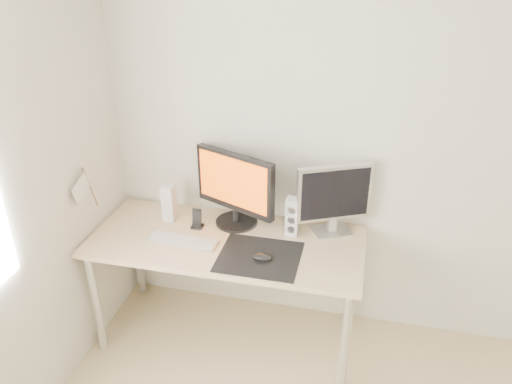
{
  "coord_description": "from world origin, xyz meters",
  "views": [
    {
      "loc": [
        -0.19,
        -1.0,
        2.29
      ],
      "look_at": [
        -0.78,
        1.48,
        1.01
      ],
      "focal_mm": 35.0,
      "sensor_mm": 36.0,
      "label": 1
    }
  ],
  "objects_px": {
    "keyboard": "(183,240)",
    "desk": "(227,250)",
    "speaker_right": "(292,217)",
    "phone_dock": "(197,222)",
    "mouse": "(262,257)",
    "speaker_left": "(169,203)",
    "main_monitor": "(235,187)",
    "second_monitor": "(334,197)"
  },
  "relations": [
    {
      "from": "keyboard",
      "to": "desk",
      "type": "bearing_deg",
      "value": 18.8
    },
    {
      "from": "speaker_right",
      "to": "phone_dock",
      "type": "xyz_separation_m",
      "value": [
        -0.57,
        -0.06,
        -0.08
      ]
    },
    {
      "from": "mouse",
      "to": "speaker_right",
      "type": "xyz_separation_m",
      "value": [
        0.11,
        0.31,
        0.09
      ]
    },
    {
      "from": "keyboard",
      "to": "speaker_left",
      "type": "bearing_deg",
      "value": 126.35
    },
    {
      "from": "mouse",
      "to": "phone_dock",
      "type": "xyz_separation_m",
      "value": [
        -0.46,
        0.25,
        0.02
      ]
    },
    {
      "from": "desk",
      "to": "speaker_right",
      "type": "distance_m",
      "value": 0.44
    },
    {
      "from": "desk",
      "to": "keyboard",
      "type": "height_order",
      "value": "keyboard"
    },
    {
      "from": "desk",
      "to": "main_monitor",
      "type": "relative_size",
      "value": 3.06
    },
    {
      "from": "speaker_left",
      "to": "speaker_right",
      "type": "distance_m",
      "value": 0.77
    },
    {
      "from": "speaker_left",
      "to": "mouse",
      "type": "bearing_deg",
      "value": -25.41
    },
    {
      "from": "desk",
      "to": "phone_dock",
      "type": "height_order",
      "value": "phone_dock"
    },
    {
      "from": "keyboard",
      "to": "mouse",
      "type": "bearing_deg",
      "value": -9.54
    },
    {
      "from": "phone_dock",
      "to": "second_monitor",
      "type": "bearing_deg",
      "value": 9.15
    },
    {
      "from": "mouse",
      "to": "speaker_left",
      "type": "xyz_separation_m",
      "value": [
        -0.66,
        0.31,
        0.09
      ]
    },
    {
      "from": "speaker_right",
      "to": "keyboard",
      "type": "height_order",
      "value": "speaker_right"
    },
    {
      "from": "keyboard",
      "to": "phone_dock",
      "type": "height_order",
      "value": "phone_dock"
    },
    {
      "from": "mouse",
      "to": "keyboard",
      "type": "height_order",
      "value": "mouse"
    },
    {
      "from": "main_monitor",
      "to": "speaker_right",
      "type": "height_order",
      "value": "main_monitor"
    },
    {
      "from": "keyboard",
      "to": "phone_dock",
      "type": "distance_m",
      "value": 0.18
    },
    {
      "from": "mouse",
      "to": "phone_dock",
      "type": "height_order",
      "value": "phone_dock"
    },
    {
      "from": "speaker_right",
      "to": "keyboard",
      "type": "xyz_separation_m",
      "value": [
        -0.6,
        -0.23,
        -0.11
      ]
    },
    {
      "from": "desk",
      "to": "speaker_right",
      "type": "relative_size",
      "value": 6.87
    },
    {
      "from": "main_monitor",
      "to": "second_monitor",
      "type": "height_order",
      "value": "main_monitor"
    },
    {
      "from": "second_monitor",
      "to": "phone_dock",
      "type": "bearing_deg",
      "value": -170.85
    },
    {
      "from": "desk",
      "to": "second_monitor",
      "type": "height_order",
      "value": "second_monitor"
    },
    {
      "from": "second_monitor",
      "to": "speaker_right",
      "type": "distance_m",
      "value": 0.27
    },
    {
      "from": "speaker_right",
      "to": "main_monitor",
      "type": "bearing_deg",
      "value": 173.81
    },
    {
      "from": "mouse",
      "to": "phone_dock",
      "type": "distance_m",
      "value": 0.53
    },
    {
      "from": "second_monitor",
      "to": "speaker_left",
      "type": "relative_size",
      "value": 1.87
    },
    {
      "from": "desk",
      "to": "speaker_left",
      "type": "relative_size",
      "value": 6.87
    },
    {
      "from": "main_monitor",
      "to": "second_monitor",
      "type": "bearing_deg",
      "value": 2.98
    },
    {
      "from": "speaker_right",
      "to": "keyboard",
      "type": "distance_m",
      "value": 0.65
    },
    {
      "from": "main_monitor",
      "to": "mouse",
      "type": "bearing_deg",
      "value": -55.31
    },
    {
      "from": "speaker_left",
      "to": "speaker_right",
      "type": "xyz_separation_m",
      "value": [
        0.77,
        0.0,
        0.0
      ]
    },
    {
      "from": "speaker_left",
      "to": "phone_dock",
      "type": "distance_m",
      "value": 0.22
    },
    {
      "from": "desk",
      "to": "speaker_right",
      "type": "xyz_separation_m",
      "value": [
        0.36,
        0.15,
        0.19
      ]
    },
    {
      "from": "main_monitor",
      "to": "keyboard",
      "type": "relative_size",
      "value": 1.22
    },
    {
      "from": "main_monitor",
      "to": "keyboard",
      "type": "distance_m",
      "value": 0.44
    },
    {
      "from": "mouse",
      "to": "main_monitor",
      "type": "height_order",
      "value": "main_monitor"
    },
    {
      "from": "desk",
      "to": "speaker_right",
      "type": "height_order",
      "value": "speaker_right"
    },
    {
      "from": "main_monitor",
      "to": "speaker_right",
      "type": "relative_size",
      "value": 2.24
    },
    {
      "from": "speaker_left",
      "to": "keyboard",
      "type": "xyz_separation_m",
      "value": [
        0.17,
        -0.23,
        -0.11
      ]
    }
  ]
}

